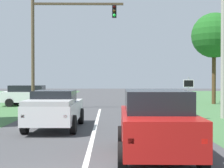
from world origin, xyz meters
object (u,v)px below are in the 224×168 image
object	(u,v)px
red_suv_near	(156,122)
utility_pole_right	(223,36)
crossing_suv_far	(29,95)
oak_tree_right	(214,36)
pickup_truck_lead	(55,109)
keep_moving_sign	(188,93)
traffic_light	(55,36)

from	to	relation	value
red_suv_near	utility_pole_right	distance (m)	11.55
crossing_suv_far	utility_pole_right	size ratio (longest dim) A/B	0.49
oak_tree_right	utility_pole_right	xyz separation A→B (m)	(-2.94, -11.01, -1.40)
red_suv_near	pickup_truck_lead	bearing A→B (deg)	124.89
pickup_truck_lead	crossing_suv_far	world-z (taller)	pickup_truck_lead
utility_pole_right	red_suv_near	bearing A→B (deg)	-118.92
oak_tree_right	red_suv_near	bearing A→B (deg)	-111.78
red_suv_near	keep_moving_sign	world-z (taller)	keep_moving_sign
traffic_light	utility_pole_right	xyz separation A→B (m)	(10.61, -5.26, -0.63)
pickup_truck_lead	traffic_light	world-z (taller)	traffic_light
red_suv_near	traffic_light	bearing A→B (deg)	109.79
keep_moving_sign	oak_tree_right	xyz separation A→B (m)	(5.15, 11.78, 4.68)
traffic_light	oak_tree_right	distance (m)	14.74
traffic_light	oak_tree_right	size ratio (longest dim) A/B	1.01
pickup_truck_lead	keep_moving_sign	size ratio (longest dim) A/B	2.17
keep_moving_sign	pickup_truck_lead	bearing A→B (deg)	-155.04
red_suv_near	keep_moving_sign	distance (m)	9.33
red_suv_near	keep_moving_sign	bearing A→B (deg)	70.74
crossing_suv_far	oak_tree_right	bearing A→B (deg)	6.89
red_suv_near	oak_tree_right	distance (m)	22.75
red_suv_near	traffic_light	xyz separation A→B (m)	(-5.33, 14.81, 4.41)
keep_moving_sign	crossing_suv_far	xyz separation A→B (m)	(-11.17, 9.81, -0.61)
keep_moving_sign	crossing_suv_far	world-z (taller)	keep_moving_sign
pickup_truck_lead	traffic_light	size ratio (longest dim) A/B	0.62
oak_tree_right	keep_moving_sign	bearing A→B (deg)	-113.60
oak_tree_right	crossing_suv_far	bearing A→B (deg)	-173.11
pickup_truck_lead	crossing_suv_far	distance (m)	13.71
traffic_light	red_suv_near	bearing A→B (deg)	-70.21
red_suv_near	oak_tree_right	xyz separation A→B (m)	(8.22, 20.57, 5.18)
traffic_light	oak_tree_right	world-z (taller)	traffic_light
pickup_truck_lead	red_suv_near	bearing A→B (deg)	-55.11
pickup_truck_lead	utility_pole_right	distance (m)	10.72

